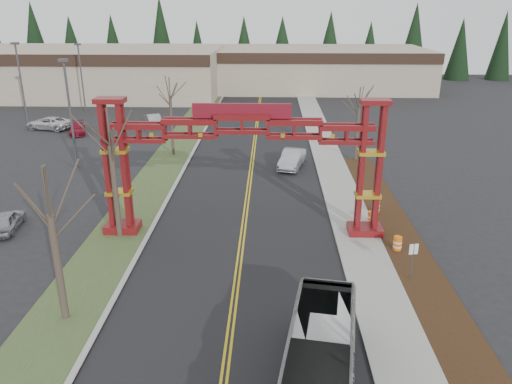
{
  "coord_description": "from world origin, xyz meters",
  "views": [
    {
      "loc": [
        1.78,
        -11.92,
        14.15
      ],
      "look_at": [
        0.95,
        15.19,
        3.96
      ],
      "focal_mm": 35.0,
      "sensor_mm": 36.0,
      "label": 1
    }
  ],
  "objects_px": {
    "barrel_south": "(397,244)",
    "bare_tree_median_mid": "(110,146)",
    "parked_car_mid_a": "(77,129)",
    "parked_car_far_b": "(49,123)",
    "gateway_arch": "(242,145)",
    "bare_tree_right_far": "(359,108)",
    "retail_building_east": "(317,68)",
    "transit_bus": "(318,380)",
    "silver_sedan": "(292,159)",
    "parked_car_near_a": "(6,221)",
    "retail_building_west": "(81,72)",
    "light_pole_near": "(70,107)",
    "bare_tree_median_near": "(50,216)",
    "light_pole_mid": "(21,79)",
    "parked_car_far_a": "(153,120)",
    "light_pole_far": "(81,73)",
    "bare_tree_median_far": "(170,98)",
    "barrel_mid": "(371,218)",
    "barrel_north": "(376,207)",
    "street_sign": "(413,254)"
  },
  "relations": [
    {
      "from": "gateway_arch",
      "to": "parked_car_far_b",
      "type": "bearing_deg",
      "value": 131.17
    },
    {
      "from": "barrel_south",
      "to": "bare_tree_median_mid",
      "type": "bearing_deg",
      "value": 174.92
    },
    {
      "from": "bare_tree_median_far",
      "to": "light_pole_near",
      "type": "bearing_deg",
      "value": -152.05
    },
    {
      "from": "gateway_arch",
      "to": "light_pole_mid",
      "type": "distance_m",
      "value": 41.39
    },
    {
      "from": "light_pole_near",
      "to": "barrel_mid",
      "type": "height_order",
      "value": "light_pole_near"
    },
    {
      "from": "silver_sedan",
      "to": "barrel_mid",
      "type": "distance_m",
      "value": 13.78
    },
    {
      "from": "bare_tree_median_near",
      "to": "bare_tree_median_mid",
      "type": "bearing_deg",
      "value": 90.0
    },
    {
      "from": "parked_car_far_a",
      "to": "bare_tree_median_near",
      "type": "distance_m",
      "value": 41.44
    },
    {
      "from": "retail_building_west",
      "to": "parked_car_near_a",
      "type": "relative_size",
      "value": 11.59
    },
    {
      "from": "silver_sedan",
      "to": "parked_car_far_b",
      "type": "relative_size",
      "value": 0.91
    },
    {
      "from": "silver_sedan",
      "to": "parked_car_mid_a",
      "type": "bearing_deg",
      "value": 167.58
    },
    {
      "from": "bare_tree_right_far",
      "to": "light_pole_mid",
      "type": "height_order",
      "value": "light_pole_mid"
    },
    {
      "from": "transit_bus",
      "to": "silver_sedan",
      "type": "bearing_deg",
      "value": 99.03
    },
    {
      "from": "retail_building_east",
      "to": "transit_bus",
      "type": "relative_size",
      "value": 3.57
    },
    {
      "from": "gateway_arch",
      "to": "retail_building_east",
      "type": "bearing_deg",
      "value": 80.83
    },
    {
      "from": "retail_building_east",
      "to": "parked_car_far_a",
      "type": "distance_m",
      "value": 38.61
    },
    {
      "from": "bare_tree_median_far",
      "to": "barrel_north",
      "type": "relative_size",
      "value": 7.39
    },
    {
      "from": "silver_sedan",
      "to": "light_pole_near",
      "type": "xyz_separation_m",
      "value": [
        -19.94,
        -0.62,
        4.86
      ]
    },
    {
      "from": "barrel_mid",
      "to": "barrel_north",
      "type": "height_order",
      "value": "barrel_north"
    },
    {
      "from": "parked_car_mid_a",
      "to": "light_pole_far",
      "type": "relative_size",
      "value": 0.46
    },
    {
      "from": "parked_car_far_a",
      "to": "bare_tree_median_mid",
      "type": "relative_size",
      "value": 0.54
    },
    {
      "from": "parked_car_near_a",
      "to": "parked_car_far_a",
      "type": "distance_m",
      "value": 31.16
    },
    {
      "from": "bare_tree_median_far",
      "to": "light_pole_mid",
      "type": "bearing_deg",
      "value": 149.51
    },
    {
      "from": "bare_tree_right_far",
      "to": "barrel_south",
      "type": "height_order",
      "value": "bare_tree_right_far"
    },
    {
      "from": "transit_bus",
      "to": "light_pole_near",
      "type": "xyz_separation_m",
      "value": [
        -19.74,
        29.16,
        4.2
      ]
    },
    {
      "from": "street_sign",
      "to": "bare_tree_median_near",
      "type": "bearing_deg",
      "value": -166.88
    },
    {
      "from": "light_pole_near",
      "to": "light_pole_far",
      "type": "xyz_separation_m",
      "value": [
        -8.25,
        25.5,
        -0.29
      ]
    },
    {
      "from": "parked_car_near_a",
      "to": "light_pole_near",
      "type": "relative_size",
      "value": 0.4
    },
    {
      "from": "retail_building_west",
      "to": "parked_car_far_b",
      "type": "bearing_deg",
      "value": -79.02
    },
    {
      "from": "parked_car_near_a",
      "to": "barrel_south",
      "type": "relative_size",
      "value": 4.06
    },
    {
      "from": "parked_car_far_b",
      "to": "silver_sedan",
      "type": "bearing_deg",
      "value": 77.71
    },
    {
      "from": "retail_building_east",
      "to": "retail_building_west",
      "type": "bearing_deg",
      "value": -168.69
    },
    {
      "from": "light_pole_far",
      "to": "barrel_north",
      "type": "relative_size",
      "value": 8.94
    },
    {
      "from": "street_sign",
      "to": "barrel_mid",
      "type": "relative_size",
      "value": 2.2
    },
    {
      "from": "gateway_arch",
      "to": "light_pole_mid",
      "type": "xyz_separation_m",
      "value": [
        -28.41,
        30.1,
        -0.16
      ]
    },
    {
      "from": "retail_building_east",
      "to": "barrel_south",
      "type": "bearing_deg",
      "value": -90.38
    },
    {
      "from": "gateway_arch",
      "to": "bare_tree_right_far",
      "type": "xyz_separation_m",
      "value": [
        10.0,
        16.75,
        -0.86
      ]
    },
    {
      "from": "retail_building_east",
      "to": "bare_tree_median_near",
      "type": "bearing_deg",
      "value": -104.07
    },
    {
      "from": "bare_tree_median_mid",
      "to": "light_pole_near",
      "type": "bearing_deg",
      "value": 119.41
    },
    {
      "from": "retail_building_west",
      "to": "light_pole_near",
      "type": "xyz_separation_m",
      "value": [
        13.82,
        -40.21,
        1.92
      ]
    },
    {
      "from": "gateway_arch",
      "to": "retail_building_east",
      "type": "distance_m",
      "value": 62.8
    },
    {
      "from": "retail_building_east",
      "to": "barrel_north",
      "type": "height_order",
      "value": "retail_building_east"
    },
    {
      "from": "bare_tree_median_mid",
      "to": "parked_car_far_b",
      "type": "bearing_deg",
      "value": 120.13
    },
    {
      "from": "street_sign",
      "to": "parked_car_far_b",
      "type": "bearing_deg",
      "value": 135.1
    },
    {
      "from": "transit_bus",
      "to": "parked_car_near_a",
      "type": "height_order",
      "value": "transit_bus"
    },
    {
      "from": "retail_building_west",
      "to": "bare_tree_median_near",
      "type": "distance_m",
      "value": 67.52
    },
    {
      "from": "parked_car_mid_a",
      "to": "parked_car_far_b",
      "type": "bearing_deg",
      "value": 133.69
    },
    {
      "from": "barrel_south",
      "to": "parked_car_far_a",
      "type": "bearing_deg",
      "value": 124.04
    },
    {
      "from": "gateway_arch",
      "to": "light_pole_mid",
      "type": "bearing_deg",
      "value": 133.35
    },
    {
      "from": "parked_car_far_b",
      "to": "light_pole_mid",
      "type": "bearing_deg",
      "value": -98.82
    }
  ]
}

